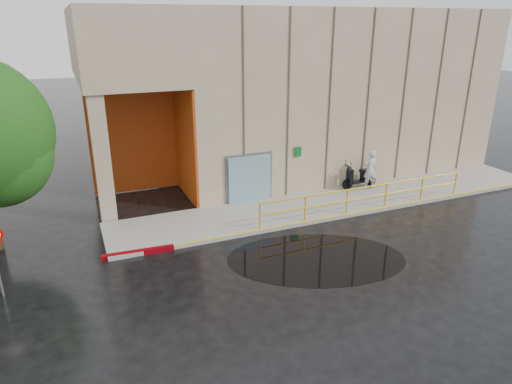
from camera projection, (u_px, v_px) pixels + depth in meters
ground at (313, 269)px, 14.60m from camera, size 120.00×120.00×0.00m
sidewalk at (342, 201)px, 19.91m from camera, size 20.00×3.00×0.15m
building at (298, 86)px, 24.46m from camera, size 20.00×10.17×8.00m
guardrail at (367, 198)px, 18.62m from camera, size 9.56×0.06×1.03m
person at (370, 170)px, 20.91m from camera, size 0.70×0.49×1.83m
scooter at (360, 172)px, 21.02m from camera, size 1.79×0.59×1.38m
red_curb at (138, 253)px, 15.43m from camera, size 2.41×0.33×0.18m
puddle at (316, 258)px, 15.24m from camera, size 6.87×5.50×0.01m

